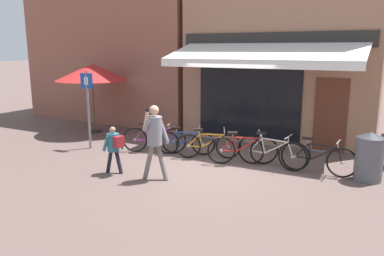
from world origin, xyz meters
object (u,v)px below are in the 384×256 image
(bicycle_orange, at_px, (208,145))
(bicycle_red, at_px, (243,150))
(bicycle_purple, at_px, (154,139))
(bicycle_black, at_px, (318,158))
(parking_sign, at_px, (88,101))
(pedestrian_adult, at_px, (155,134))
(bicycle_blue, at_px, (185,142))
(litter_bin, at_px, (369,156))
(pedestrian_child, at_px, (114,145))
(bicycle_silver, at_px, (271,152))
(cafe_parasol, at_px, (92,72))

(bicycle_orange, xyz_separation_m, bicycle_red, (1.00, -0.06, 0.02))
(bicycle_orange, bearing_deg, bicycle_purple, 160.86)
(bicycle_black, relative_size, parking_sign, 0.78)
(bicycle_orange, height_order, pedestrian_adult, pedestrian_adult)
(bicycle_blue, relative_size, bicycle_red, 0.95)
(bicycle_blue, relative_size, bicycle_black, 0.90)
(bicycle_black, xyz_separation_m, parking_sign, (-6.36, -0.76, 1.02))
(litter_bin, bearing_deg, bicycle_black, -176.89)
(pedestrian_child, height_order, parking_sign, parking_sign)
(bicycle_red, bearing_deg, bicycle_orange, 149.85)
(bicycle_silver, height_order, pedestrian_adult, pedestrian_adult)
(bicycle_orange, bearing_deg, litter_bin, -23.40)
(bicycle_blue, relative_size, parking_sign, 0.70)
(bicycle_black, bearing_deg, pedestrian_child, -150.14)
(bicycle_purple, relative_size, bicycle_silver, 0.96)
(bicycle_blue, distance_m, bicycle_orange, 0.72)
(bicycle_orange, relative_size, cafe_parasol, 0.65)
(bicycle_silver, bearing_deg, pedestrian_adult, -129.26)
(litter_bin, bearing_deg, bicycle_purple, -176.66)
(bicycle_black, bearing_deg, bicycle_purple, -174.51)
(bicycle_purple, distance_m, bicycle_orange, 1.62)
(pedestrian_adult, bearing_deg, bicycle_purple, -50.74)
(bicycle_red, bearing_deg, bicycle_black, -21.98)
(pedestrian_child, bearing_deg, parking_sign, -23.11)
(bicycle_orange, relative_size, pedestrian_adult, 0.95)
(bicycle_red, height_order, parking_sign, parking_sign)
(bicycle_orange, relative_size, bicycle_black, 0.92)
(bicycle_black, distance_m, parking_sign, 6.49)
(bicycle_black, bearing_deg, bicycle_orange, -176.22)
(bicycle_purple, height_order, bicycle_orange, bicycle_purple)
(parking_sign, bearing_deg, bicycle_black, 6.79)
(litter_bin, height_order, cafe_parasol, cafe_parasol)
(pedestrian_child, bearing_deg, bicycle_purple, -72.80)
(cafe_parasol, bearing_deg, bicycle_blue, -13.83)
(bicycle_silver, bearing_deg, bicycle_black, 8.05)
(bicycle_orange, xyz_separation_m, parking_sign, (-3.55, -0.67, 1.03))
(bicycle_silver, bearing_deg, bicycle_purple, -171.36)
(bicycle_red, height_order, pedestrian_child, pedestrian_child)
(bicycle_purple, bearing_deg, bicycle_blue, -7.47)
(bicycle_blue, xyz_separation_m, bicycle_red, (1.71, -0.09, 0.03))
(bicycle_silver, distance_m, pedestrian_adult, 2.98)
(bicycle_purple, bearing_deg, cafe_parasol, 139.09)
(bicycle_orange, distance_m, bicycle_black, 2.81)
(parking_sign, relative_size, cafe_parasol, 0.91)
(bicycle_purple, distance_m, pedestrian_child, 2.00)
(pedestrian_adult, xyz_separation_m, litter_bin, (4.22, 2.19, -0.49))
(parking_sign, height_order, cafe_parasol, cafe_parasol)
(bicycle_blue, relative_size, cafe_parasol, 0.64)
(bicycle_black, xyz_separation_m, litter_bin, (1.08, 0.06, 0.18))
(litter_bin, xyz_separation_m, cafe_parasol, (-8.83, 0.93, 1.55))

